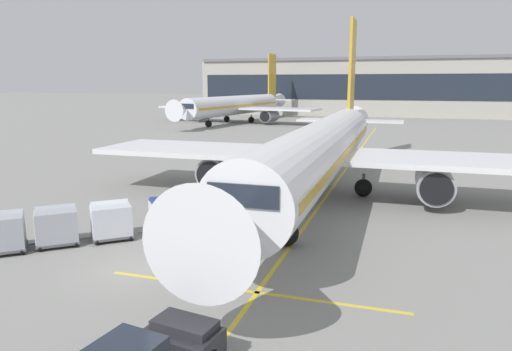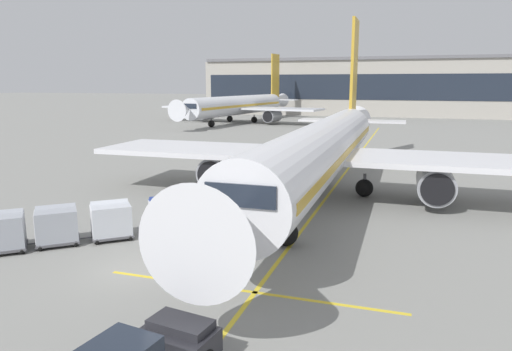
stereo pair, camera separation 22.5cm
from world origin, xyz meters
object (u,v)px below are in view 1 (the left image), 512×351
Objects in this scene: baggage_cart_lead at (169,214)px; distant_airplane at (237,106)px; belt_loader at (232,206)px; safety_cone_wingtip at (250,185)px; ground_crew_by_loader at (229,209)px; ground_crew_by_carts at (214,218)px; baggage_cart_third at (57,225)px; baggage_cart_fourth at (2,232)px; safety_cone_engine_keepout at (247,190)px; safety_cone_nose_mark at (210,196)px; baggage_cart_second at (111,220)px; parked_airplane at (323,148)px.

baggage_cart_lead is 0.06× the size of distant_airplane.
belt_loader reaches higher than safety_cone_wingtip.
ground_crew_by_loader is 1.86m from ground_crew_by_carts.
baggage_cart_lead and baggage_cart_third have the same top height.
distant_airplane is (-23.28, 65.40, 2.43)m from ground_crew_by_loader.
distant_airplane reaches higher than baggage_cart_fourth.
distant_airplane is (-14.63, 72.49, 2.43)m from baggage_cart_fourth.
baggage_cart_fourth is at bearing -78.59° from distant_airplane.
safety_cone_engine_keepout is at bearing 66.88° from baggage_cart_third.
baggage_cart_lead is 11.13m from safety_cone_wingtip.
safety_cone_nose_mark is at bearing 65.84° from baggage_cart_fourth.
baggage_cart_second is at bearing -142.10° from ground_crew_by_loader.
parked_airplane reaches higher than baggage_cart_third.
baggage_cart_fourth is at bearing -136.04° from belt_loader.
ground_crew_by_carts is at bearing 22.36° from baggage_cart_second.
baggage_cart_second is 5.23m from ground_crew_by_carts.
baggage_cart_fourth is (-6.06, -5.06, 0.00)m from baggage_cart_lead.
baggage_cart_third reaches higher than safety_cone_wingtip.
baggage_cart_fourth is 16.19m from safety_cone_engine_keepout.
baggage_cart_lead is at bearing -72.94° from distant_airplane.
ground_crew_by_loader is (6.94, 5.45, -0.00)m from baggage_cart_third.
baggage_cart_lead is at bearing -96.89° from safety_cone_engine_keepout.
ground_crew_by_carts is (-0.10, -1.85, 0.00)m from ground_crew_by_loader.
ground_crew_by_loader is 1.00× the size of ground_crew_by_carts.
baggage_cart_second is at bearing 41.14° from baggage_cart_fourth.
baggage_cart_second is 1.00× the size of baggage_cart_fourth.
ground_crew_by_loader is at bearing -70.40° from distant_airplane.
ground_crew_by_loader is (0.21, -1.05, 0.15)m from belt_loader.
ground_crew_by_loader is 7.57m from safety_cone_engine_keepout.
ground_crew_by_carts is at bearing -70.98° from distant_airplane.
safety_cone_engine_keepout is at bearing 101.03° from belt_loader.
distant_airplane is at bearing 110.63° from safety_cone_engine_keepout.
parked_airplane reaches higher than baggage_cart_second.
parked_airplane reaches higher than safety_cone_engine_keepout.
baggage_cart_fourth is (-1.71, -1.64, 0.00)m from baggage_cart_third.
safety_cone_wingtip is (6.89, 16.14, -0.67)m from baggage_cart_fourth.
baggage_cart_second is (-2.34, -1.81, 0.00)m from baggage_cart_lead.
baggage_cart_lead is 70.57m from distant_airplane.
belt_loader is 1.97× the size of baggage_cart_lead.
baggage_cart_fourth reaches higher than safety_cone_engine_keepout.
safety_cone_wingtip is (-1.77, 9.05, -0.67)m from ground_crew_by_loader.
safety_cone_engine_keepout is (-1.35, 9.25, -0.66)m from ground_crew_by_carts.
distant_airplane is (-21.52, 56.35, 3.10)m from safety_cone_wingtip.
safety_cone_wingtip is at bearing 100.74° from safety_cone_engine_keepout.
ground_crew_by_carts is (2.49, 0.17, -0.00)m from baggage_cart_lead.
parked_airplane is 8.86m from belt_loader.
parked_airplane is 0.98× the size of distant_airplane.
safety_cone_nose_mark is (-3.16, 6.79, -0.66)m from ground_crew_by_carts.
baggage_cart_fourth is at bearing -140.13° from baggage_cart_lead.
belt_loader is at bearing -51.96° from safety_cone_nose_mark.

